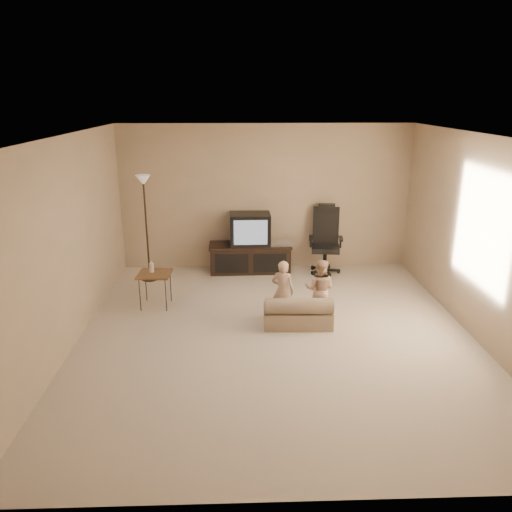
{
  "coord_description": "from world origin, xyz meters",
  "views": [
    {
      "loc": [
        -0.46,
        -5.76,
        2.93
      ],
      "look_at": [
        -0.24,
        0.6,
        0.88
      ],
      "focal_mm": 35.0,
      "sensor_mm": 36.0,
      "label": 1
    }
  ],
  "objects_px": {
    "side_table": "(154,274)",
    "child_sofa": "(298,313)",
    "toddler_right": "(320,289)",
    "floor_lamp": "(145,205)",
    "office_chair": "(325,248)",
    "toddler_left": "(283,291)",
    "tv_stand": "(251,248)"
  },
  "relations": [
    {
      "from": "side_table",
      "to": "child_sofa",
      "type": "xyz_separation_m",
      "value": [
        1.99,
        -0.74,
        -0.32
      ]
    },
    {
      "from": "toddler_right",
      "to": "floor_lamp",
      "type": "bearing_deg",
      "value": -12.84
    },
    {
      "from": "child_sofa",
      "to": "toddler_right",
      "type": "distance_m",
      "value": 0.46
    },
    {
      "from": "office_chair",
      "to": "toddler_right",
      "type": "bearing_deg",
      "value": -93.74
    },
    {
      "from": "side_table",
      "to": "floor_lamp",
      "type": "relative_size",
      "value": 0.4
    },
    {
      "from": "child_sofa",
      "to": "toddler_left",
      "type": "relative_size",
      "value": 1.07
    },
    {
      "from": "office_chair",
      "to": "side_table",
      "type": "xyz_separation_m",
      "value": [
        -2.71,
        -1.41,
        0.07
      ]
    },
    {
      "from": "child_sofa",
      "to": "toddler_right",
      "type": "bearing_deg",
      "value": 37.31
    },
    {
      "from": "floor_lamp",
      "to": "toddler_right",
      "type": "bearing_deg",
      "value": -32.14
    },
    {
      "from": "office_chair",
      "to": "toddler_right",
      "type": "height_order",
      "value": "office_chair"
    },
    {
      "from": "office_chair",
      "to": "side_table",
      "type": "distance_m",
      "value": 3.05
    },
    {
      "from": "side_table",
      "to": "toddler_right",
      "type": "distance_m",
      "value": 2.37
    },
    {
      "from": "floor_lamp",
      "to": "toddler_left",
      "type": "bearing_deg",
      "value": -38.43
    },
    {
      "from": "tv_stand",
      "to": "toddler_right",
      "type": "xyz_separation_m",
      "value": [
        0.89,
        -1.99,
        0.0
      ]
    },
    {
      "from": "tv_stand",
      "to": "floor_lamp",
      "type": "bearing_deg",
      "value": -168.92
    },
    {
      "from": "toddler_right",
      "to": "tv_stand",
      "type": "bearing_deg",
      "value": -46.58
    },
    {
      "from": "side_table",
      "to": "child_sofa",
      "type": "bearing_deg",
      "value": -20.32
    },
    {
      "from": "tv_stand",
      "to": "floor_lamp",
      "type": "height_order",
      "value": "floor_lamp"
    },
    {
      "from": "tv_stand",
      "to": "floor_lamp",
      "type": "relative_size",
      "value": 0.83
    },
    {
      "from": "floor_lamp",
      "to": "child_sofa",
      "type": "bearing_deg",
      "value": -39.18
    },
    {
      "from": "side_table",
      "to": "toddler_left",
      "type": "distance_m",
      "value": 1.88
    },
    {
      "from": "office_chair",
      "to": "toddler_left",
      "type": "height_order",
      "value": "office_chair"
    },
    {
      "from": "tv_stand",
      "to": "side_table",
      "type": "height_order",
      "value": "tv_stand"
    },
    {
      "from": "tv_stand",
      "to": "child_sofa",
      "type": "bearing_deg",
      "value": -76.48
    },
    {
      "from": "toddler_left",
      "to": "child_sofa",
      "type": "bearing_deg",
      "value": 151.51
    },
    {
      "from": "floor_lamp",
      "to": "toddler_right",
      "type": "distance_m",
      "value": 3.17
    },
    {
      "from": "side_table",
      "to": "child_sofa",
      "type": "distance_m",
      "value": 2.15
    },
    {
      "from": "floor_lamp",
      "to": "child_sofa",
      "type": "distance_m",
      "value": 3.13
    },
    {
      "from": "office_chair",
      "to": "toddler_left",
      "type": "relative_size",
      "value": 1.38
    },
    {
      "from": "child_sofa",
      "to": "toddler_left",
      "type": "height_order",
      "value": "toddler_left"
    },
    {
      "from": "floor_lamp",
      "to": "toddler_right",
      "type": "relative_size",
      "value": 2.04
    },
    {
      "from": "office_chair",
      "to": "floor_lamp",
      "type": "distance_m",
      "value": 3.12
    }
  ]
}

